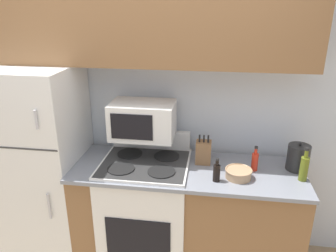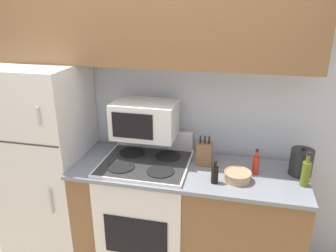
# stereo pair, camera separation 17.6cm
# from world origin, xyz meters

# --- Properties ---
(wall_back) EXTENTS (8.00, 0.05, 2.55)m
(wall_back) POSITION_xyz_m (0.00, 0.69, 1.27)
(wall_back) COLOR silver
(wall_back) RESTS_ON ground_plane
(lower_cabinets) EXTENTS (1.80, 0.65, 0.93)m
(lower_cabinets) POSITION_xyz_m (0.36, 0.30, 0.46)
(lower_cabinets) COLOR brown
(lower_cabinets) RESTS_ON ground_plane
(refrigerator) EXTENTS (0.73, 0.68, 1.69)m
(refrigerator) POSITION_xyz_m (-0.90, 0.33, 0.84)
(refrigerator) COLOR white
(refrigerator) RESTS_ON ground_plane
(upper_cabinets) EXTENTS (2.53, 0.34, 0.70)m
(upper_cabinets) POSITION_xyz_m (0.00, 0.49, 2.04)
(upper_cabinets) COLOR brown
(upper_cabinets) RESTS_ON refrigerator
(stove) EXTENTS (0.70, 0.63, 1.11)m
(stove) POSITION_xyz_m (0.02, 0.29, 0.49)
(stove) COLOR white
(stove) RESTS_ON ground_plane
(microwave) EXTENTS (0.51, 0.34, 0.29)m
(microwave) POSITION_xyz_m (-0.01, 0.43, 1.26)
(microwave) COLOR white
(microwave) RESTS_ON stove
(knife_block) EXTENTS (0.12, 0.11, 0.25)m
(knife_block) POSITION_xyz_m (0.48, 0.40, 1.02)
(knife_block) COLOR brown
(knife_block) RESTS_ON lower_cabinets
(bowl) EXTENTS (0.20, 0.20, 0.07)m
(bowl) POSITION_xyz_m (0.75, 0.19, 0.97)
(bowl) COLOR tan
(bowl) RESTS_ON lower_cabinets
(bottle_soy_sauce) EXTENTS (0.05, 0.05, 0.18)m
(bottle_soy_sauce) POSITION_xyz_m (0.59, 0.13, 1.00)
(bottle_soy_sauce) COLOR black
(bottle_soy_sauce) RESTS_ON lower_cabinets
(bottle_hot_sauce) EXTENTS (0.05, 0.05, 0.20)m
(bottle_hot_sauce) POSITION_xyz_m (0.88, 0.33, 1.01)
(bottle_hot_sauce) COLOR red
(bottle_hot_sauce) RESTS_ON lower_cabinets
(bottle_olive_oil) EXTENTS (0.06, 0.06, 0.26)m
(bottle_olive_oil) POSITION_xyz_m (1.21, 0.23, 1.03)
(bottle_olive_oil) COLOR #5B6619
(bottle_olive_oil) RESTS_ON lower_cabinets
(kettle) EXTENTS (0.17, 0.17, 0.23)m
(kettle) POSITION_xyz_m (1.21, 0.39, 1.03)
(kettle) COLOR black
(kettle) RESTS_ON lower_cabinets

